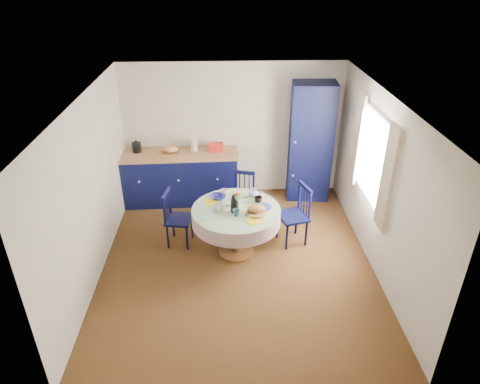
# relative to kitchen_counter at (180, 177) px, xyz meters

# --- Properties ---
(floor) EXTENTS (4.50, 4.50, 0.00)m
(floor) POSITION_rel_kitchen_counter_xyz_m (1.00, -1.90, -0.49)
(floor) COLOR black
(floor) RESTS_ON ground
(ceiling) EXTENTS (4.50, 4.50, 0.00)m
(ceiling) POSITION_rel_kitchen_counter_xyz_m (1.00, -1.90, 2.01)
(ceiling) COLOR white
(ceiling) RESTS_ON wall_back
(wall_back) EXTENTS (4.00, 0.02, 2.50)m
(wall_back) POSITION_rel_kitchen_counter_xyz_m (1.00, 0.35, 0.76)
(wall_back) COLOR beige
(wall_back) RESTS_ON floor
(wall_left) EXTENTS (0.02, 4.50, 2.50)m
(wall_left) POSITION_rel_kitchen_counter_xyz_m (-1.00, -1.90, 0.76)
(wall_left) COLOR beige
(wall_left) RESTS_ON floor
(wall_right) EXTENTS (0.02, 4.50, 2.50)m
(wall_right) POSITION_rel_kitchen_counter_xyz_m (3.00, -1.90, 0.76)
(wall_right) COLOR beige
(wall_right) RESTS_ON floor
(window) EXTENTS (0.10, 1.74, 1.45)m
(window) POSITION_rel_kitchen_counter_xyz_m (2.95, -1.60, 1.03)
(window) COLOR white
(window) RESTS_ON wall_right
(kitchen_counter) EXTENTS (2.18, 0.75, 1.20)m
(kitchen_counter) POSITION_rel_kitchen_counter_xyz_m (0.00, 0.00, 0.00)
(kitchen_counter) COLOR black
(kitchen_counter) RESTS_ON floor
(pantry_cabinet) EXTENTS (0.81, 0.61, 2.19)m
(pantry_cabinet) POSITION_rel_kitchen_counter_xyz_m (2.41, 0.10, 0.60)
(pantry_cabinet) COLOR black
(pantry_cabinet) RESTS_ON floor
(dining_table) EXTENTS (1.32, 1.32, 1.08)m
(dining_table) POSITION_rel_kitchen_counter_xyz_m (1.00, -1.72, 0.18)
(dining_table) COLOR #523817
(dining_table) RESTS_ON floor
(chair_left) EXTENTS (0.45, 0.47, 0.91)m
(chair_left) POSITION_rel_kitchen_counter_xyz_m (0.06, -1.39, -0.03)
(chair_left) COLOR black
(chair_left) RESTS_ON floor
(chair_far) EXTENTS (0.48, 0.47, 0.88)m
(chair_far) POSITION_rel_kitchen_counter_xyz_m (1.13, -0.75, -0.05)
(chair_far) COLOR black
(chair_far) RESTS_ON floor
(chair_right) EXTENTS (0.53, 0.54, 0.98)m
(chair_right) POSITION_rel_kitchen_counter_xyz_m (1.93, -1.42, 0.00)
(chair_right) COLOR black
(chair_right) RESTS_ON floor
(mug_a) EXTENTS (0.14, 0.14, 0.11)m
(mug_a) POSITION_rel_kitchen_counter_xyz_m (0.73, -1.76, 0.36)
(mug_a) COLOR silver
(mug_a) RESTS_ON dining_table
(mug_b) EXTENTS (0.11, 0.11, 0.10)m
(mug_b) POSITION_rel_kitchen_counter_xyz_m (0.99, -1.90, 0.35)
(mug_b) COLOR #29606C
(mug_b) RESTS_ON dining_table
(mug_c) EXTENTS (0.12, 0.12, 0.10)m
(mug_c) POSITION_rel_kitchen_counter_xyz_m (1.33, -1.53, 0.35)
(mug_c) COLOR black
(mug_c) RESTS_ON dining_table
(mug_d) EXTENTS (0.11, 0.11, 0.10)m
(mug_d) POSITION_rel_kitchen_counter_xyz_m (0.82, -1.30, 0.36)
(mug_d) COLOR silver
(mug_d) RESTS_ON dining_table
(cobalt_bowl) EXTENTS (0.23, 0.23, 0.06)m
(cobalt_bowl) POSITION_rel_kitchen_counter_xyz_m (0.73, -1.39, 0.33)
(cobalt_bowl) COLOR navy
(cobalt_bowl) RESTS_ON dining_table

